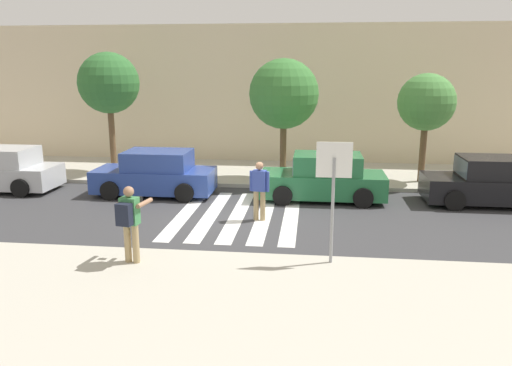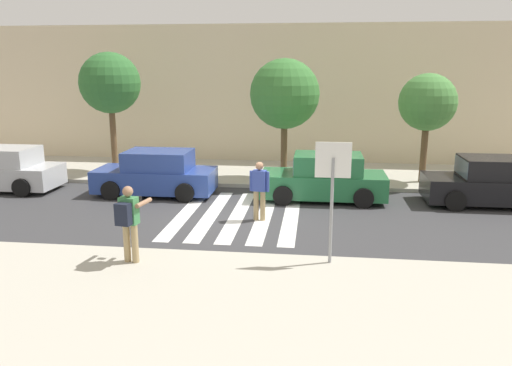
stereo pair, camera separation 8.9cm
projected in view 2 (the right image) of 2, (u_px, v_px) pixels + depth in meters
ground_plane at (237, 217)px, 14.82m from camera, size 120.00×120.00×0.00m
sidewalk_near at (182, 316)px, 8.81m from camera, size 60.00×6.00×0.14m
sidewalk_far at (260, 173)px, 20.60m from camera, size 60.00×4.80×0.14m
building_facade_far at (270, 93)px, 24.16m from camera, size 56.00×4.00×6.17m
crosswalk_stripe_0 at (186, 213)px, 15.19m from camera, size 0.44×5.20×0.01m
crosswalk_stripe_1 at (212, 214)px, 15.10m from camera, size 0.44×5.20×0.01m
crosswalk_stripe_2 at (238, 215)px, 15.01m from camera, size 0.44×5.20×0.01m
crosswalk_stripe_3 at (264, 216)px, 14.91m from camera, size 0.44×5.20×0.01m
crosswalk_stripe_4 at (291, 217)px, 14.82m from camera, size 0.44×5.20×0.01m
stop_sign at (333, 176)px, 10.59m from camera, size 0.76×0.08×2.68m
photographer_with_backpack at (129, 218)px, 10.81m from camera, size 0.67×0.91×1.72m
pedestrian_crossing at (259, 188)px, 14.29m from camera, size 0.58×0.29×1.72m
parked_car_silver at (2, 170)px, 17.91m from camera, size 4.10×1.92×1.55m
parked_car_blue at (156, 174)px, 17.24m from camera, size 4.10×1.92×1.55m
parked_car_green at (324, 179)px, 16.57m from camera, size 4.10×1.92×1.55m
parked_car_black at (492, 183)px, 15.95m from camera, size 4.10×1.92×1.55m
street_tree_west at (110, 84)px, 19.59m from camera, size 2.39×2.39×4.78m
street_tree_center at (285, 94)px, 18.30m from camera, size 2.57×2.57×4.52m
street_tree_east at (428, 103)px, 18.05m from camera, size 2.08×2.08×3.99m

